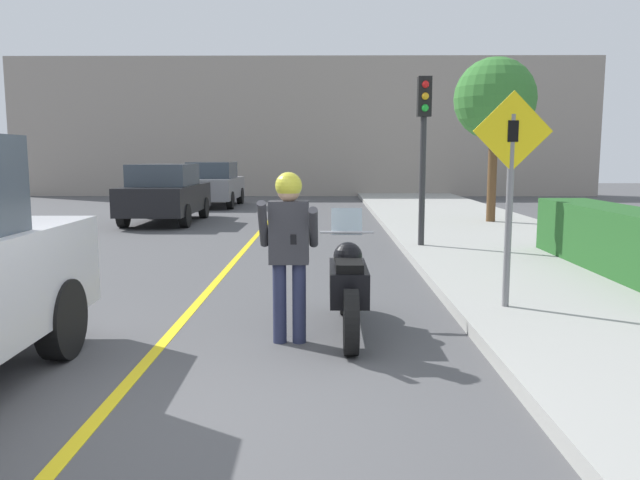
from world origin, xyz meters
The scene contains 12 objects.
ground_plane centered at (0.00, 0.00, 0.00)m, with size 80.00×80.00×0.00m, color #4C4C4F.
sidewalk_curb centered at (4.80, 4.00, 0.08)m, with size 4.40×44.00×0.15m.
road_center_line centered at (-0.60, 6.00, 0.00)m, with size 0.12×36.00×0.01m.
building_backdrop centered at (0.00, 26.00, 3.26)m, with size 28.00×1.20×6.53m.
motorcycle centered at (1.32, 2.31, 0.51)m, with size 0.62×2.21×1.31m.
person_biker centered at (0.70, 1.89, 1.08)m, with size 0.59×0.48×1.75m.
crossing_sign centered at (3.19, 2.86, 1.65)m, with size 0.91×0.08×2.49m.
traffic_light centered at (2.97, 7.95, 2.44)m, with size 0.26×0.30×3.27m.
hedge_row centered at (5.60, 4.79, 0.63)m, with size 0.90×5.71×0.96m.
street_tree centered at (5.54, 12.51, 3.38)m, with size 2.16×2.16×4.34m.
parked_car_black centered at (-3.53, 13.49, 0.86)m, with size 1.88×4.20×1.68m.
parked_car_grey centered at (-3.20, 19.35, 0.86)m, with size 1.88×4.20×1.68m.
Camera 1 is at (1.07, -4.33, 1.91)m, focal length 35.00 mm.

